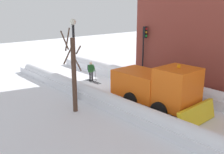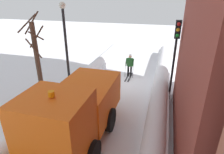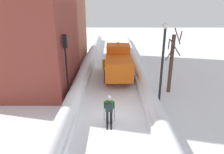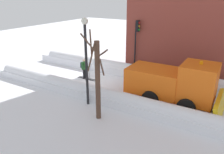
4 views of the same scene
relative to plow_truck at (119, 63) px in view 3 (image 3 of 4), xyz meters
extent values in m
plane|color=white|center=(-0.57, 3.25, -1.48)|extent=(80.00, 80.00, 0.00)
cube|color=white|center=(-3.16, 3.25, -1.15)|extent=(1.10, 36.00, 0.66)
cylinder|color=white|center=(-3.16, 3.25, -0.82)|extent=(0.90, 34.20, 0.90)
cube|color=white|center=(2.02, 3.25, -1.21)|extent=(1.10, 36.00, 0.53)
cylinder|color=white|center=(2.02, 3.25, -0.95)|extent=(0.90, 34.20, 0.90)
cube|color=orange|center=(0.00, -1.32, -0.08)|extent=(2.30, 3.40, 1.60)
cube|color=orange|center=(0.00, 1.38, 0.27)|extent=(2.20, 2.00, 2.30)
cube|color=black|center=(0.00, 2.34, 0.78)|extent=(1.85, 0.06, 1.01)
cube|color=yellow|center=(0.00, 2.73, -0.93)|extent=(3.20, 0.46, 1.13)
cylinder|color=orange|center=(0.00, 1.38, 1.54)|extent=(0.20, 0.20, 0.18)
cylinder|color=black|center=(-1.15, 1.08, -0.93)|extent=(0.25, 1.10, 1.10)
cylinder|color=black|center=(1.15, 1.08, -0.93)|extent=(0.25, 1.10, 1.10)
cylinder|color=black|center=(-1.15, -1.12, -0.93)|extent=(0.25, 1.10, 1.10)
cylinder|color=black|center=(1.15, -1.12, -0.93)|extent=(0.25, 1.10, 1.10)
cylinder|color=black|center=(-0.86, -7.71, -1.07)|extent=(0.14, 0.14, 0.82)
cylinder|color=black|center=(-0.64, -7.71, -1.07)|extent=(0.14, 0.14, 0.82)
cube|color=#1E5123|center=(-0.75, -7.71, -0.35)|extent=(0.42, 0.26, 0.62)
cube|color=#262D38|center=(-0.75, -7.92, -0.32)|extent=(0.32, 0.16, 0.44)
sphere|color=tan|center=(-0.75, -7.71, 0.12)|extent=(0.24, 0.24, 0.24)
sphere|color=silver|center=(-0.75, -7.71, 0.22)|extent=(0.22, 0.22, 0.22)
cylinder|color=#1E5123|center=(-1.01, -7.61, -0.32)|extent=(0.09, 0.33, 0.56)
cylinder|color=#1E5123|center=(-0.49, -7.61, -0.32)|extent=(0.09, 0.33, 0.56)
cube|color=black|center=(-0.86, -7.46, -1.46)|extent=(0.09, 1.80, 0.03)
cube|color=black|center=(-0.64, -7.46, -1.46)|extent=(0.09, 1.80, 0.03)
cylinder|color=#262628|center=(-1.05, -7.49, -0.88)|extent=(0.02, 0.19, 1.19)
cylinder|color=#262628|center=(-0.45, -7.49, -0.88)|extent=(0.02, 0.19, 1.19)
cylinder|color=black|center=(-3.72, -4.54, 0.41)|extent=(0.12, 0.12, 3.77)
cube|color=black|center=(-3.72, -4.40, 2.75)|extent=(0.28, 0.24, 0.90)
sphere|color=red|center=(-3.72, -4.27, 3.03)|extent=(0.18, 0.18, 0.18)
sphere|color=gold|center=(-3.72, -4.27, 2.75)|extent=(0.18, 0.18, 0.18)
sphere|color=green|center=(-3.72, -4.27, 2.47)|extent=(0.18, 0.18, 0.18)
cylinder|color=black|center=(2.81, -4.72, 1.06)|extent=(0.16, 0.16, 5.07)
sphere|color=silver|center=(2.81, -4.72, 3.78)|extent=(0.40, 0.40, 0.40)
cylinder|color=#4E3629|center=(3.88, -3.17, 0.76)|extent=(0.28, 0.28, 4.48)
cylinder|color=#4E3629|center=(3.95, -3.49, 2.13)|extent=(0.98, 0.29, 1.30)
cylinder|color=#4E3629|center=(4.31, -3.34, 2.90)|extent=(0.43, 1.30, 0.95)
cylinder|color=#4E3629|center=(3.81, -2.93, 1.59)|extent=(0.76, 0.30, 1.16)
cylinder|color=#4E3629|center=(3.60, -3.04, 2.29)|extent=(0.36, 0.87, 0.66)
cylinder|color=#4E3629|center=(4.07, -3.41, 2.92)|extent=(0.73, 0.62, 1.26)
camera|label=1|loc=(11.76, 9.10, 4.69)|focal=40.59mm
camera|label=2|loc=(-3.21, 5.84, 4.33)|focal=30.65mm
camera|label=3|loc=(-0.59, -17.81, 5.06)|focal=32.32mm
camera|label=4|loc=(13.09, 3.24, 5.30)|focal=35.67mm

